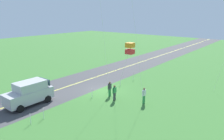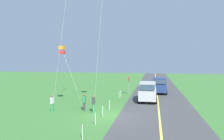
{
  "view_description": "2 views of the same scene",
  "coord_description": "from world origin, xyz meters",
  "px_view_note": "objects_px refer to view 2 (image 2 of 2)",
  "views": [
    {
      "loc": [
        17.0,
        15.14,
        8.48
      ],
      "look_at": [
        -0.85,
        0.81,
        2.32
      ],
      "focal_mm": 34.03,
      "sensor_mm": 36.0,
      "label": 1
    },
    {
      "loc": [
        -17.21,
        -3.5,
        4.78
      ],
      "look_at": [
        0.42,
        0.06,
        3.93
      ],
      "focal_mm": 33.35,
      "sensor_mm": 36.0,
      "label": 2
    }
  ],
  "objects_px": {
    "car_suv_foreground": "(148,91)",
    "person_adult_companion": "(84,102)",
    "stop_sign": "(129,82)",
    "person_adult_near": "(94,103)",
    "car_parked_east_near": "(159,85)",
    "person_child_watcher": "(52,103)",
    "kite_blue_mid": "(62,50)"
  },
  "relations": [
    {
      "from": "car_suv_foreground",
      "to": "person_adult_companion",
      "type": "height_order",
      "value": "car_suv_foreground"
    },
    {
      "from": "stop_sign",
      "to": "person_adult_near",
      "type": "xyz_separation_m",
      "value": [
        -10.63,
        1.96,
        -0.94
      ]
    },
    {
      "from": "car_suv_foreground",
      "to": "stop_sign",
      "type": "relative_size",
      "value": 1.72
    },
    {
      "from": "person_adult_near",
      "to": "person_adult_companion",
      "type": "relative_size",
      "value": 1.0
    },
    {
      "from": "stop_sign",
      "to": "car_suv_foreground",
      "type": "bearing_deg",
      "value": -147.35
    },
    {
      "from": "car_parked_east_near",
      "to": "person_adult_companion",
      "type": "bearing_deg",
      "value": 149.41
    },
    {
      "from": "person_child_watcher",
      "to": "kite_blue_mid",
      "type": "xyz_separation_m",
      "value": [
        3.42,
        0.56,
        5.0
      ]
    },
    {
      "from": "car_suv_foreground",
      "to": "person_child_watcher",
      "type": "bearing_deg",
      "value": 129.7
    },
    {
      "from": "stop_sign",
      "to": "person_child_watcher",
      "type": "relative_size",
      "value": 1.6
    },
    {
      "from": "car_suv_foreground",
      "to": "car_parked_east_near",
      "type": "relative_size",
      "value": 1.0
    },
    {
      "from": "person_adult_near",
      "to": "person_child_watcher",
      "type": "bearing_deg",
      "value": -93.82
    },
    {
      "from": "stop_sign",
      "to": "person_adult_companion",
      "type": "distance_m",
      "value": 10.56
    },
    {
      "from": "stop_sign",
      "to": "person_adult_companion",
      "type": "xyz_separation_m",
      "value": [
        -10.07,
        3.03,
        -0.94
      ]
    },
    {
      "from": "car_parked_east_near",
      "to": "person_child_watcher",
      "type": "bearing_deg",
      "value": 143.54
    },
    {
      "from": "person_child_watcher",
      "to": "kite_blue_mid",
      "type": "bearing_deg",
      "value": 174.08
    },
    {
      "from": "kite_blue_mid",
      "to": "person_adult_near",
      "type": "bearing_deg",
      "value": -122.97
    },
    {
      "from": "car_suv_foreground",
      "to": "person_adult_near",
      "type": "height_order",
      "value": "car_suv_foreground"
    },
    {
      "from": "car_parked_east_near",
      "to": "person_adult_near",
      "type": "distance_m",
      "value": 14.17
    },
    {
      "from": "person_adult_companion",
      "to": "person_child_watcher",
      "type": "xyz_separation_m",
      "value": [
        -1.18,
        2.68,
        0.0
      ]
    },
    {
      "from": "person_adult_near",
      "to": "kite_blue_mid",
      "type": "height_order",
      "value": "kite_blue_mid"
    },
    {
      "from": "stop_sign",
      "to": "person_adult_near",
      "type": "distance_m",
      "value": 10.85
    },
    {
      "from": "stop_sign",
      "to": "person_child_watcher",
      "type": "bearing_deg",
      "value": 153.09
    },
    {
      "from": "car_suv_foreground",
      "to": "stop_sign",
      "type": "xyz_separation_m",
      "value": [
        4.25,
        2.72,
        0.65
      ]
    },
    {
      "from": "car_parked_east_near",
      "to": "person_adult_companion",
      "type": "height_order",
      "value": "car_parked_east_near"
    },
    {
      "from": "car_suv_foreground",
      "to": "stop_sign",
      "type": "bearing_deg",
      "value": 32.65
    },
    {
      "from": "car_suv_foreground",
      "to": "stop_sign",
      "type": "height_order",
      "value": "stop_sign"
    },
    {
      "from": "person_child_watcher",
      "to": "person_adult_companion",
      "type": "bearing_deg",
      "value": 98.62
    },
    {
      "from": "car_parked_east_near",
      "to": "person_adult_companion",
      "type": "xyz_separation_m",
      "value": [
        -12.21,
        7.22,
        -0.29
      ]
    },
    {
      "from": "person_adult_near",
      "to": "kite_blue_mid",
      "type": "xyz_separation_m",
      "value": [
        2.8,
        4.31,
        5.0
      ]
    },
    {
      "from": "stop_sign",
      "to": "person_child_watcher",
      "type": "distance_m",
      "value": 12.65
    },
    {
      "from": "car_parked_east_near",
      "to": "stop_sign",
      "type": "relative_size",
      "value": 1.72
    },
    {
      "from": "stop_sign",
      "to": "person_child_watcher",
      "type": "height_order",
      "value": "stop_sign"
    }
  ]
}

